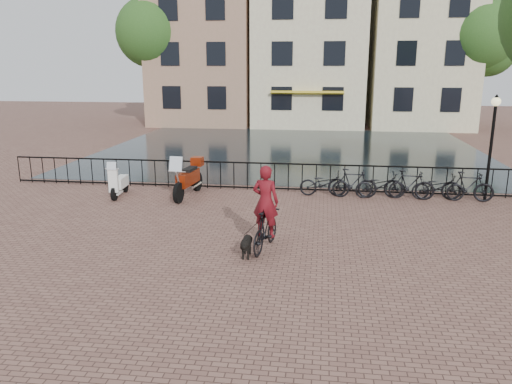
# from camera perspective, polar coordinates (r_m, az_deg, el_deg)

# --- Properties ---
(ground) EXTENTS (100.00, 100.00, 0.00)m
(ground) POSITION_cam_1_polar(r_m,az_deg,el_deg) (10.71, -2.20, -10.21)
(ground) COLOR brown
(ground) RESTS_ON ground
(canal_water) EXTENTS (20.00, 20.00, 0.00)m
(canal_water) POSITION_cam_1_polar(r_m,az_deg,el_deg) (27.31, 4.06, 4.91)
(canal_water) COLOR black
(canal_water) RESTS_ON ground
(railing) EXTENTS (20.00, 0.05, 1.02)m
(railing) POSITION_cam_1_polar(r_m,az_deg,el_deg) (18.11, 2.13, 1.74)
(railing) COLOR black
(railing) RESTS_ON ground
(canal_house_left) EXTENTS (7.50, 9.00, 12.80)m
(canal_house_left) POSITION_cam_1_polar(r_m,az_deg,el_deg) (40.70, -5.59, 17.00)
(canal_house_left) COLOR #927155
(canal_house_left) RESTS_ON ground
(canal_house_mid) EXTENTS (8.00, 9.50, 11.80)m
(canal_house_mid) POSITION_cam_1_polar(r_m,az_deg,el_deg) (39.63, 6.24, 16.33)
(canal_house_mid) COLOR #C5B595
(canal_house_mid) RESTS_ON ground
(canal_house_right) EXTENTS (7.00, 9.00, 13.30)m
(canal_house_right) POSITION_cam_1_polar(r_m,az_deg,el_deg) (40.23, 18.25, 16.77)
(canal_house_right) COLOR #C0B68F
(canal_house_right) RESTS_ON ground
(tree_far_left) EXTENTS (5.04, 5.04, 9.27)m
(tree_far_left) POSITION_cam_1_polar(r_m,az_deg,el_deg) (38.80, -11.94, 17.39)
(tree_far_left) COLOR black
(tree_far_left) RESTS_ON ground
(tree_far_right) EXTENTS (4.76, 4.76, 8.76)m
(tree_far_right) POSITION_cam_1_polar(r_m,az_deg,el_deg) (38.06, 24.42, 15.96)
(tree_far_right) COLOR black
(tree_far_right) RESTS_ON ground
(lamp_post) EXTENTS (0.30, 0.30, 3.45)m
(lamp_post) POSITION_cam_1_polar(r_m,az_deg,el_deg) (18.16, 25.44, 6.41)
(lamp_post) COLOR black
(lamp_post) RESTS_ON ground
(cyclist) EXTENTS (0.87, 1.88, 2.49)m
(cyclist) POSITION_cam_1_polar(r_m,az_deg,el_deg) (12.15, 1.09, -2.41)
(cyclist) COLOR black
(cyclist) RESTS_ON ground
(dog) EXTENTS (0.29, 0.83, 0.55)m
(dog) POSITION_cam_1_polar(r_m,az_deg,el_deg) (11.91, -1.10, -6.16)
(dog) COLOR black
(dog) RESTS_ON ground
(motorcycle) EXTENTS (0.80, 2.31, 1.61)m
(motorcycle) POSITION_cam_1_polar(r_m,az_deg,el_deg) (17.32, -7.79, 2.06)
(motorcycle) COLOR maroon
(motorcycle) RESTS_ON ground
(scooter) EXTENTS (0.52, 1.50, 1.36)m
(scooter) POSITION_cam_1_polar(r_m,az_deg,el_deg) (17.88, -15.39, 1.66)
(scooter) COLOR white
(scooter) RESTS_ON ground
(parked_bike_0) EXTENTS (1.74, 0.68, 0.90)m
(parked_bike_0) POSITION_cam_1_polar(r_m,az_deg,el_deg) (17.45, 7.83, 0.96)
(parked_bike_0) COLOR black
(parked_bike_0) RESTS_ON ground
(parked_bike_1) EXTENTS (1.70, 0.61, 1.00)m
(parked_bike_1) POSITION_cam_1_polar(r_m,az_deg,el_deg) (17.47, 10.95, 1.01)
(parked_bike_1) COLOR black
(parked_bike_1) RESTS_ON ground
(parked_bike_2) EXTENTS (1.78, 0.81, 0.90)m
(parked_bike_2) POSITION_cam_1_polar(r_m,az_deg,el_deg) (17.57, 14.03, 0.74)
(parked_bike_2) COLOR black
(parked_bike_2) RESTS_ON ground
(parked_bike_3) EXTENTS (1.71, 0.68, 1.00)m
(parked_bike_3) POSITION_cam_1_polar(r_m,az_deg,el_deg) (17.69, 17.10, 0.79)
(parked_bike_3) COLOR black
(parked_bike_3) RESTS_ON ground
(parked_bike_4) EXTENTS (1.73, 0.63, 0.90)m
(parked_bike_4) POSITION_cam_1_polar(r_m,az_deg,el_deg) (17.88, 20.09, 0.53)
(parked_bike_4) COLOR black
(parked_bike_4) RESTS_ON ground
(parked_bike_5) EXTENTS (1.71, 0.69, 1.00)m
(parked_bike_5) POSITION_cam_1_polar(r_m,az_deg,el_deg) (18.10, 23.04, 0.57)
(parked_bike_5) COLOR black
(parked_bike_5) RESTS_ON ground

